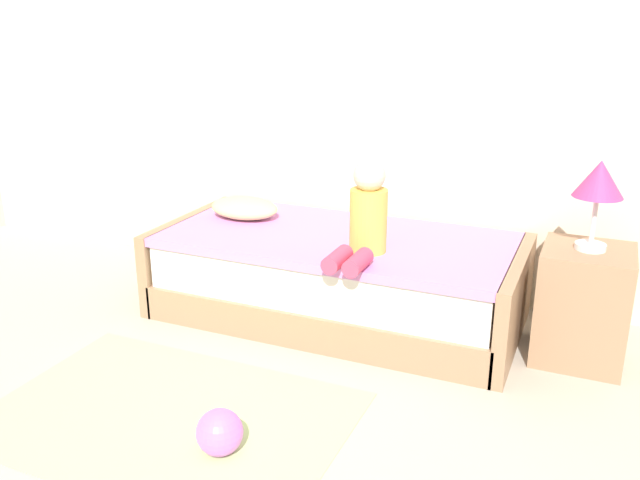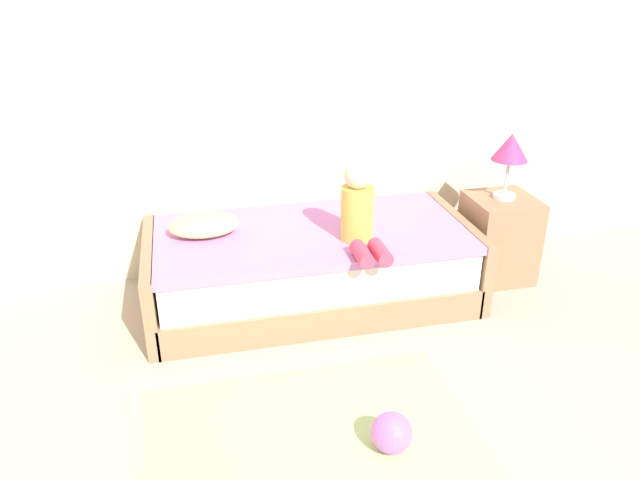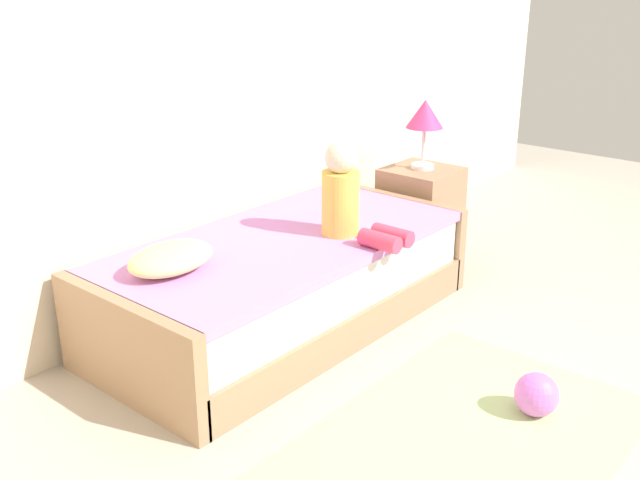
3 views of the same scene
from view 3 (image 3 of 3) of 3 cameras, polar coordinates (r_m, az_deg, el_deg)
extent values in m
cube|color=beige|center=(4.29, -6.60, 14.96)|extent=(7.20, 0.10, 2.90)
cube|color=#997556|center=(4.05, -2.71, -5.17)|extent=(2.00, 1.00, 0.20)
cube|color=white|center=(3.96, -2.76, -2.23)|extent=(1.94, 0.94, 0.25)
cube|color=#C67FD1|center=(3.91, -2.80, -0.20)|extent=(1.98, 0.98, 0.05)
cube|color=#997556|center=(3.40, -14.65, -8.42)|extent=(0.07, 1.00, 0.50)
cube|color=#997556|center=(4.73, 5.68, 0.58)|extent=(0.07, 1.00, 0.50)
cube|color=#997556|center=(4.99, 7.72, 2.15)|extent=(0.44, 0.44, 0.60)
cylinder|color=silver|center=(4.90, 7.89, 5.65)|extent=(0.15, 0.15, 0.03)
cylinder|color=silver|center=(4.86, 7.97, 7.18)|extent=(0.02, 0.02, 0.24)
cone|color=#E5387A|center=(4.82, 8.09, 9.61)|extent=(0.24, 0.24, 0.18)
cylinder|color=gold|center=(3.91, 1.58, 2.86)|extent=(0.20, 0.20, 0.34)
sphere|color=beige|center=(3.84, 1.62, 6.37)|extent=(0.17, 0.17, 0.17)
cylinder|color=#D83F60|center=(3.74, 4.62, -0.07)|extent=(0.09, 0.22, 0.09)
cylinder|color=#D83F60|center=(3.82, 5.59, 0.37)|extent=(0.09, 0.22, 0.09)
ellipsoid|color=#F2E58C|center=(3.52, -11.43, -1.38)|extent=(0.44, 0.30, 0.13)
sphere|color=#CC66D8|center=(3.42, 16.34, -11.35)|extent=(0.19, 0.19, 0.19)
cube|color=#B2D189|center=(3.24, 11.32, -14.77)|extent=(1.60, 1.10, 0.01)
camera|label=1|loc=(4.14, 54.08, 10.25)|focal=37.71mm
camera|label=2|loc=(2.15, 69.81, 14.26)|focal=33.89mm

